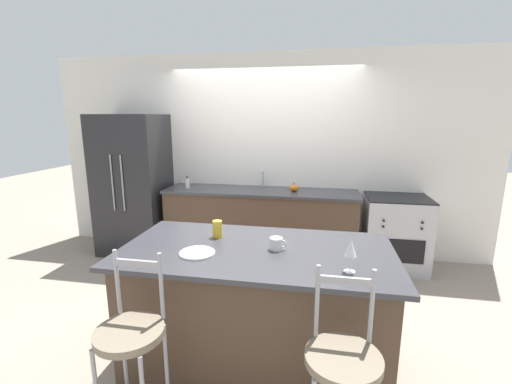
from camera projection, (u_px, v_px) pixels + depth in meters
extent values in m
plane|color=gray|center=(255.00, 268.00, 4.33)|extent=(18.00, 18.00, 0.00)
cube|color=silver|center=(265.00, 156.00, 4.69)|extent=(6.00, 0.07, 2.70)
cube|color=#4C3828|center=(260.00, 225.00, 4.58)|extent=(2.48, 0.63, 0.90)
cube|color=#38383D|center=(261.00, 191.00, 4.48)|extent=(2.51, 0.66, 0.03)
cube|color=black|center=(261.00, 190.00, 4.48)|extent=(0.56, 0.35, 0.01)
cylinder|color=#ADAFB5|center=(263.00, 179.00, 4.66)|extent=(0.02, 0.02, 0.22)
cylinder|color=#ADAFB5|center=(263.00, 172.00, 4.58)|extent=(0.02, 0.12, 0.02)
cube|color=#4C3828|center=(256.00, 308.00, 2.60)|extent=(1.86, 0.91, 0.89)
cube|color=#38383D|center=(256.00, 251.00, 2.50)|extent=(1.98, 1.03, 0.03)
cube|color=#232326|center=(134.00, 185.00, 4.73)|extent=(0.88, 0.72, 1.90)
cylinder|color=#939399|center=(112.00, 183.00, 4.36)|extent=(0.02, 0.02, 0.72)
cylinder|color=#939399|center=(122.00, 183.00, 4.33)|extent=(0.02, 0.02, 0.72)
cube|color=#B7B7BC|center=(395.00, 233.00, 4.26)|extent=(0.74, 0.63, 0.90)
cube|color=black|center=(400.00, 251.00, 3.97)|extent=(0.54, 0.01, 0.29)
cube|color=black|center=(398.00, 198.00, 4.16)|extent=(0.74, 0.63, 0.02)
cylinder|color=black|center=(384.00, 221.00, 3.93)|extent=(0.03, 0.02, 0.03)
cylinder|color=black|center=(423.00, 223.00, 3.85)|extent=(0.03, 0.02, 0.03)
cylinder|color=black|center=(383.00, 227.00, 3.94)|extent=(0.03, 0.02, 0.03)
cylinder|color=black|center=(422.00, 229.00, 3.87)|extent=(0.03, 0.02, 0.03)
cylinder|color=#99999E|center=(125.00, 367.00, 2.16)|extent=(0.02, 0.02, 0.66)
cylinder|color=#99999E|center=(167.00, 373.00, 2.11)|extent=(0.02, 0.02, 0.66)
cylinder|color=#7F705B|center=(129.00, 333.00, 1.92)|extent=(0.39, 0.39, 0.04)
cylinder|color=#99999E|center=(117.00, 282.00, 2.03)|extent=(0.02, 0.02, 0.41)
cylinder|color=#99999E|center=(161.00, 286.00, 1.98)|extent=(0.02, 0.02, 0.41)
cube|color=#99999E|center=(137.00, 263.00, 1.98)|extent=(0.28, 0.02, 0.04)
cylinder|color=#7F705B|center=(343.00, 360.00, 1.71)|extent=(0.39, 0.39, 0.04)
cylinder|color=#99999E|center=(317.00, 301.00, 1.82)|extent=(0.02, 0.02, 0.41)
cylinder|color=#99999E|center=(372.00, 306.00, 1.77)|extent=(0.02, 0.02, 0.41)
cube|color=#99999E|center=(345.00, 281.00, 1.77)|extent=(0.28, 0.02, 0.04)
cylinder|color=white|center=(197.00, 253.00, 2.40)|extent=(0.25, 0.25, 0.01)
torus|color=white|center=(197.00, 252.00, 2.40)|extent=(0.24, 0.24, 0.01)
cylinder|color=white|center=(349.00, 272.00, 2.12)|extent=(0.07, 0.07, 0.00)
cylinder|color=white|center=(350.00, 264.00, 2.11)|extent=(0.01, 0.01, 0.10)
cone|color=white|center=(351.00, 248.00, 2.09)|extent=(0.07, 0.07, 0.12)
cylinder|color=white|center=(276.00, 244.00, 2.47)|extent=(0.10, 0.10, 0.09)
torus|color=white|center=(283.00, 244.00, 2.47)|extent=(0.06, 0.01, 0.06)
cylinder|color=gold|center=(217.00, 229.00, 2.73)|extent=(0.08, 0.08, 0.13)
ellipsoid|color=orange|center=(294.00, 188.00, 4.38)|extent=(0.11, 0.11, 0.09)
cylinder|color=brown|center=(294.00, 184.00, 4.37)|extent=(0.02, 0.02, 0.02)
cylinder|color=silver|center=(187.00, 183.00, 4.58)|extent=(0.06, 0.06, 0.13)
cylinder|color=black|center=(187.00, 177.00, 4.56)|extent=(0.02, 0.02, 0.03)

